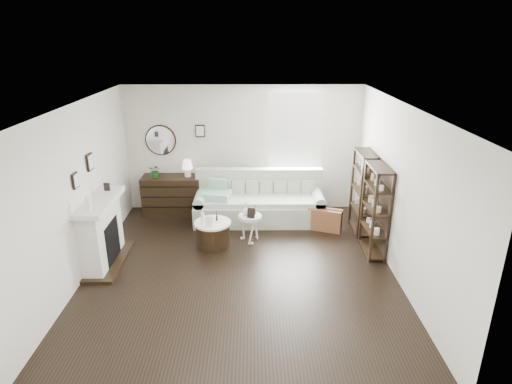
{
  "coord_description": "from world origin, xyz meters",
  "views": [
    {
      "loc": [
        0.21,
        -6.16,
        3.69
      ],
      "look_at": [
        0.26,
        0.8,
        1.09
      ],
      "focal_mm": 30.0,
      "sensor_mm": 36.0,
      "label": 1
    }
  ],
  "objects_px": {
    "drum_table": "(213,233)",
    "pedestal_table": "(250,218)",
    "sofa": "(259,204)",
    "dresser": "(172,195)"
  },
  "relations": [
    {
      "from": "sofa",
      "to": "drum_table",
      "type": "distance_m",
      "value": 1.45
    },
    {
      "from": "sofa",
      "to": "pedestal_table",
      "type": "xyz_separation_m",
      "value": [
        -0.18,
        -1.0,
        0.14
      ]
    },
    {
      "from": "sofa",
      "to": "dresser",
      "type": "xyz_separation_m",
      "value": [
        -1.87,
        0.39,
        0.07
      ]
    },
    {
      "from": "dresser",
      "to": "drum_table",
      "type": "xyz_separation_m",
      "value": [
        1.01,
        -1.55,
        -0.18
      ]
    },
    {
      "from": "dresser",
      "to": "pedestal_table",
      "type": "bearing_deg",
      "value": -39.36
    },
    {
      "from": "drum_table",
      "to": "pedestal_table",
      "type": "relative_size",
      "value": 1.28
    },
    {
      "from": "dresser",
      "to": "drum_table",
      "type": "distance_m",
      "value": 1.86
    },
    {
      "from": "drum_table",
      "to": "pedestal_table",
      "type": "height_order",
      "value": "pedestal_table"
    },
    {
      "from": "pedestal_table",
      "to": "dresser",
      "type": "bearing_deg",
      "value": 140.64
    },
    {
      "from": "sofa",
      "to": "pedestal_table",
      "type": "distance_m",
      "value": 1.02
    }
  ]
}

